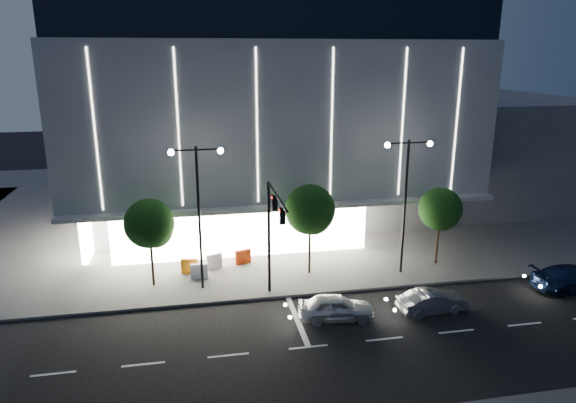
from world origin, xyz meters
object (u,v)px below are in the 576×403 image
Objects in this scene: tree_right at (440,211)px; barrier_c at (243,257)px; car_third at (575,278)px; traffic_mast at (273,223)px; car_second at (432,301)px; tree_left at (150,226)px; barrier_d at (199,271)px; street_lamp_west at (198,198)px; tree_mid at (310,212)px; street_lamp_east at (406,187)px; car_lead at (336,307)px; barrier_a at (190,266)px; barrier_b at (214,261)px.

tree_right reaches higher than barrier_c.
barrier_c is (-19.75, 7.59, -0.12)m from car_third.
car_second is (8.67, -2.61, -4.37)m from traffic_mast.
barrier_d is (2.80, 0.42, -3.38)m from tree_left.
car_second is (12.67, -5.27, -5.30)m from street_lamp_west.
street_lamp_east is at bearing -9.69° from tree_mid.
car_lead is 9.39m from barrier_c.
tree_right is at bearing -0.00° from tree_mid.
barrier_d is (0.60, -0.95, 0.00)m from barrier_a.
street_lamp_west is 2.27× the size of car_second.
barrier_b is (-3.14, 5.60, -4.38)m from traffic_mast.
tree_mid is at bearing 0.00° from tree_left.
tree_left is 1.38× the size of car_lead.
car_second reaches higher than barrier_c.
car_lead is at bearing -39.22° from barrier_d.
traffic_mast is at bearing 60.48° from car_lead.
barrier_a is at bearing 175.34° from tree_right.
tree_left is 5.20× the size of barrier_a.
car_third is (6.58, -5.26, -3.12)m from tree_right.
barrier_a is (-13.77, 2.39, -5.31)m from street_lamp_east.
car_lead is at bearing -79.35° from barrier_c.
car_third is 4.80× the size of barrier_b.
tree_right is 13.76m from barrier_c.
street_lamp_east is 16.12m from tree_left.
street_lamp_east is 14.95m from barrier_a.
barrier_b is (3.83, 1.91, -3.38)m from tree_left.
car_lead is at bearing -139.55° from street_lamp_east.
barrier_d is (-13.17, 1.44, -5.31)m from street_lamp_east.
street_lamp_west is 7.28m from tree_mid.
traffic_mast is at bearing -95.49° from barrier_c.
barrier_d is at bearing 57.02° from car_second.
barrier_d is (-3.02, -1.91, 0.00)m from barrier_c.
tree_right is at bearing 0.91° from barrier_d.
tree_right reaches higher than car_lead.
street_lamp_east is 1.57× the size of tree_left.
car_lead is (-5.89, -5.02, -5.25)m from street_lamp_east.
street_lamp_west is at bearing -176.36° from tree_right.
tree_left reaches higher than tree_right.
street_lamp_east reaches higher than car_third.
tree_left is 1.08× the size of car_third.
traffic_mast is 7.95m from tree_left.
barrier_b is 1.81m from barrier_d.
traffic_mast is 6.43× the size of barrier_c.
tree_mid is 8.73m from barrier_a.
barrier_a and barrier_b have the same top height.
traffic_mast reaches higher than car_second.
car_lead is at bearing -145.88° from tree_right.
tree_mid reaches higher than tree_right.
tree_mid is 1.17× the size of car_third.
tree_left reaches higher than car_third.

